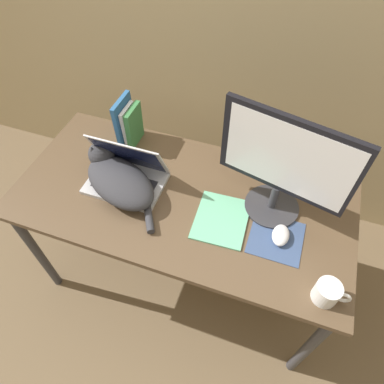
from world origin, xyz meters
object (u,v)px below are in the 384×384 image
computer_mouse (281,235)px  external_monitor (284,166)px  book_row (129,124)px  notepad (221,219)px  laptop (127,175)px  cat (117,178)px  mug (328,293)px

computer_mouse → external_monitor: bearing=113.7°
computer_mouse → book_row: size_ratio=0.43×
book_row → notepad: bearing=-29.3°
laptop → notepad: 0.47m
laptop → computer_mouse: size_ratio=3.31×
cat → mug: cat is taller
laptop → computer_mouse: laptop is taller
computer_mouse → laptop: bearing=174.5°
laptop → cat: (-0.02, -0.04, 0.02)m
cat → book_row: size_ratio=1.83×
book_row → mug: (1.00, -0.51, -0.07)m
computer_mouse → book_row: bearing=158.4°
external_monitor → book_row: 0.78m
notepad → external_monitor: bearing=36.3°
computer_mouse → notepad: 0.25m
cat → computer_mouse: bearing=-1.9°
mug → computer_mouse: bearing=135.1°
book_row → cat: bearing=-74.6°
notepad → mug: (0.44, -0.20, 0.04)m
laptop → book_row: size_ratio=1.41×
laptop → notepad: size_ratio=1.29×
mug → notepad: bearing=155.7°
cat → external_monitor: size_ratio=0.87×
laptop → mug: 0.94m
computer_mouse → book_row: book_row is taller
computer_mouse → mug: bearing=-44.9°
external_monitor → book_row: bearing=166.5°
cat → notepad: 0.48m
notepad → mug: bearing=-24.3°
mug → cat: bearing=166.7°
cat → notepad: size_ratio=1.68×
computer_mouse → book_row: (-0.81, 0.32, 0.09)m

